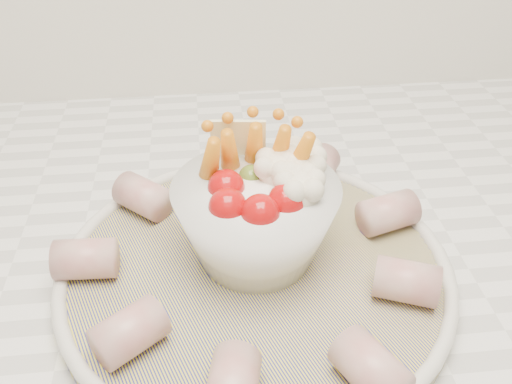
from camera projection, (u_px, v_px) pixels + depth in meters
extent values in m
cube|color=silver|center=(146.00, 257.00, 0.54)|extent=(2.04, 0.62, 0.04)
cylinder|color=navy|center=(255.00, 273.00, 0.48)|extent=(0.42, 0.42, 0.01)
torus|color=silver|center=(255.00, 267.00, 0.48)|extent=(0.33, 0.33, 0.01)
sphere|color=#AD0B0C|center=(228.00, 207.00, 0.43)|extent=(0.03, 0.03, 0.03)
sphere|color=#AD0B0C|center=(260.00, 213.00, 0.42)|extent=(0.03, 0.03, 0.03)
sphere|color=#AD0B0C|center=(286.00, 201.00, 0.43)|extent=(0.03, 0.03, 0.03)
sphere|color=#AD0B0C|center=(226.00, 188.00, 0.45)|extent=(0.03, 0.03, 0.03)
sphere|color=#547326|center=(251.00, 178.00, 0.46)|extent=(0.02, 0.02, 0.02)
cone|color=orange|center=(230.00, 158.00, 0.46)|extent=(0.03, 0.05, 0.07)
cone|color=orange|center=(254.00, 151.00, 0.47)|extent=(0.02, 0.04, 0.07)
cone|color=orange|center=(280.00, 154.00, 0.47)|extent=(0.03, 0.05, 0.07)
cone|color=orange|center=(210.00, 167.00, 0.45)|extent=(0.03, 0.05, 0.07)
cone|color=orange|center=(298.00, 163.00, 0.46)|extent=(0.04, 0.05, 0.07)
sphere|color=white|center=(300.00, 176.00, 0.46)|extent=(0.03, 0.03, 0.03)
sphere|color=white|center=(300.00, 193.00, 0.44)|extent=(0.03, 0.03, 0.03)
sphere|color=white|center=(302.00, 162.00, 0.47)|extent=(0.03, 0.03, 0.03)
sphere|color=white|center=(277.00, 173.00, 0.46)|extent=(0.03, 0.03, 0.03)
cube|color=beige|center=(238.00, 144.00, 0.48)|extent=(0.05, 0.02, 0.05)
cylinder|color=#A94E4D|center=(406.00, 282.00, 0.44)|extent=(0.06, 0.05, 0.03)
cylinder|color=#A94E4D|center=(388.00, 213.00, 0.51)|extent=(0.06, 0.05, 0.03)
cylinder|color=#A94E4D|center=(317.00, 169.00, 0.57)|extent=(0.05, 0.06, 0.03)
cylinder|color=#A94E4D|center=(226.00, 171.00, 0.56)|extent=(0.04, 0.05, 0.03)
cylinder|color=#A94E4D|center=(143.00, 196.00, 0.53)|extent=(0.06, 0.06, 0.03)
cylinder|color=#A94E4D|center=(86.00, 259.00, 0.46)|extent=(0.05, 0.04, 0.03)
cylinder|color=#A94E4D|center=(129.00, 332.00, 0.40)|extent=(0.06, 0.06, 0.03)
cylinder|color=#A94E4D|center=(371.00, 368.00, 0.37)|extent=(0.05, 0.06, 0.03)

